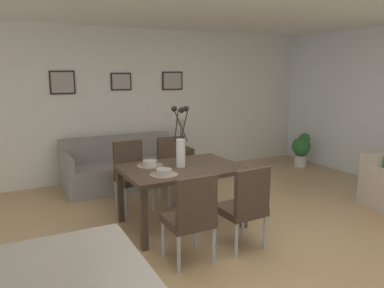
# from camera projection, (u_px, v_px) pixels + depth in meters

# --- Properties ---
(ground_plane) EXTENTS (9.00, 9.00, 0.00)m
(ground_plane) POSITION_uv_depth(u_px,v_px,m) (230.00, 248.00, 4.05)
(ground_plane) COLOR tan
(back_wall_panel) EXTENTS (9.00, 0.10, 2.60)m
(back_wall_panel) POSITION_uv_depth(u_px,v_px,m) (131.00, 104.00, 6.63)
(back_wall_panel) COLOR silver
(back_wall_panel) RESTS_ON ground
(dining_table) EXTENTS (1.40, 0.98, 0.74)m
(dining_table) POSITION_uv_depth(u_px,v_px,m) (181.00, 174.00, 4.55)
(dining_table) COLOR #3D2D23
(dining_table) RESTS_ON ground
(dining_chair_near_left) EXTENTS (0.44, 0.44, 0.92)m
(dining_chair_near_left) POSITION_uv_depth(u_px,v_px,m) (191.00, 214.00, 3.65)
(dining_chair_near_left) COLOR #3D2D23
(dining_chair_near_left) RESTS_ON ground
(dining_chair_near_right) EXTENTS (0.47, 0.47, 0.92)m
(dining_chair_near_right) POSITION_uv_depth(u_px,v_px,m) (131.00, 171.00, 5.19)
(dining_chair_near_right) COLOR #3D2D23
(dining_chair_near_right) RESTS_ON ground
(dining_chair_far_left) EXTENTS (0.46, 0.46, 0.92)m
(dining_chair_far_left) POSITION_uv_depth(u_px,v_px,m) (245.00, 204.00, 3.93)
(dining_chair_far_left) COLOR #3D2D23
(dining_chair_far_left) RESTS_ON ground
(dining_chair_far_right) EXTENTS (0.45, 0.45, 0.92)m
(dining_chair_far_right) POSITION_uv_depth(u_px,v_px,m) (174.00, 165.00, 5.50)
(dining_chair_far_right) COLOR #3D2D23
(dining_chair_far_right) RESTS_ON ground
(centerpiece_vase) EXTENTS (0.21, 0.23, 0.73)m
(centerpiece_vase) POSITION_uv_depth(u_px,v_px,m) (181.00, 144.00, 4.48)
(centerpiece_vase) COLOR silver
(centerpiece_vase) RESTS_ON dining_table
(placemat_near_left) EXTENTS (0.32, 0.32, 0.01)m
(placemat_near_left) POSITION_uv_depth(u_px,v_px,m) (164.00, 174.00, 4.20)
(placemat_near_left) COLOR #7F705B
(placemat_near_left) RESTS_ON dining_table
(bowl_near_left) EXTENTS (0.17, 0.17, 0.07)m
(bowl_near_left) POSITION_uv_depth(u_px,v_px,m) (164.00, 171.00, 4.19)
(bowl_near_left) COLOR #B2ADA3
(bowl_near_left) RESTS_ON dining_table
(placemat_near_right) EXTENTS (0.32, 0.32, 0.01)m
(placemat_near_right) POSITION_uv_depth(u_px,v_px,m) (150.00, 166.00, 4.58)
(placemat_near_right) COLOR #7F705B
(placemat_near_right) RESTS_ON dining_table
(bowl_near_right) EXTENTS (0.17, 0.17, 0.07)m
(bowl_near_right) POSITION_uv_depth(u_px,v_px,m) (150.00, 163.00, 4.57)
(bowl_near_right) COLOR #B2ADA3
(bowl_near_right) RESTS_ON dining_table
(sofa) EXTENTS (1.86, 0.84, 0.80)m
(sofa) POSITION_uv_depth(u_px,v_px,m) (122.00, 169.00, 6.18)
(sofa) COLOR gray
(sofa) RESTS_ON ground
(side_table) EXTENTS (0.36, 0.36, 0.52)m
(side_table) POSITION_uv_depth(u_px,v_px,m) (181.00, 162.00, 6.71)
(side_table) COLOR #3D2D23
(side_table) RESTS_ON ground
(table_lamp) EXTENTS (0.22, 0.22, 0.51)m
(table_lamp) POSITION_uv_depth(u_px,v_px,m) (181.00, 128.00, 6.58)
(table_lamp) COLOR #4C4C51
(table_lamp) RESTS_ON side_table
(framed_picture_left) EXTENTS (0.39, 0.03, 0.37)m
(framed_picture_left) POSITION_uv_depth(u_px,v_px,m) (62.00, 82.00, 5.97)
(framed_picture_left) COLOR black
(framed_picture_center) EXTENTS (0.36, 0.03, 0.30)m
(framed_picture_center) POSITION_uv_depth(u_px,v_px,m) (121.00, 82.00, 6.40)
(framed_picture_center) COLOR black
(framed_picture_right) EXTENTS (0.40, 0.03, 0.33)m
(framed_picture_right) POSITION_uv_depth(u_px,v_px,m) (172.00, 81.00, 6.84)
(framed_picture_right) COLOR black
(potted_plant) EXTENTS (0.36, 0.36, 0.67)m
(potted_plant) POSITION_uv_depth(u_px,v_px,m) (301.00, 148.00, 7.40)
(potted_plant) COLOR silver
(potted_plant) RESTS_ON ground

